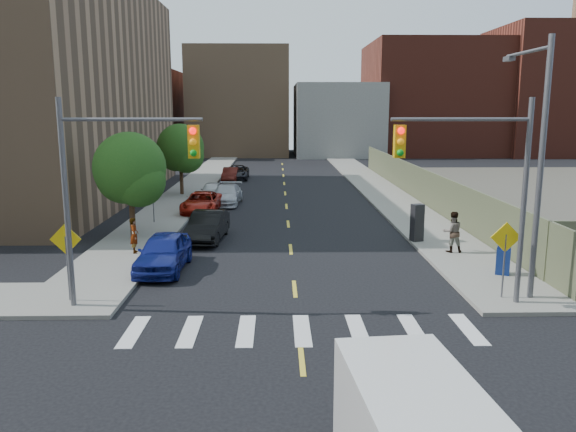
{
  "coord_description": "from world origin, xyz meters",
  "views": [
    {
      "loc": [
        -0.65,
        -12.08,
        6.64
      ],
      "look_at": [
        -0.17,
        12.08,
        2.0
      ],
      "focal_mm": 35.0,
      "sensor_mm": 36.0,
      "label": 1
    }
  ],
  "objects_px": {
    "parked_car_blue": "(164,252)",
    "pedestrian_west": "(134,235)",
    "parked_car_red": "(202,203)",
    "parked_car_maroon": "(231,175)",
    "payphone": "(417,223)",
    "pedestrian_east": "(452,232)",
    "parked_car_silver": "(226,195)",
    "mailbox": "(503,259)",
    "parked_car_black": "(208,226)",
    "parked_car_grey": "(237,172)",
    "parked_car_white": "(212,191)"
  },
  "relations": [
    {
      "from": "parked_car_silver",
      "to": "parked_car_maroon",
      "type": "relative_size",
      "value": 1.23
    },
    {
      "from": "pedestrian_east",
      "to": "parked_car_blue",
      "type": "bearing_deg",
      "value": 9.23
    },
    {
      "from": "parked_car_silver",
      "to": "pedestrian_west",
      "type": "bearing_deg",
      "value": -98.22
    },
    {
      "from": "parked_car_white",
      "to": "parked_car_maroon",
      "type": "height_order",
      "value": "parked_car_maroon"
    },
    {
      "from": "parked_car_maroon",
      "to": "payphone",
      "type": "xyz_separation_m",
      "value": [
        11.23,
        -24.55,
        0.44
      ]
    },
    {
      "from": "parked_car_blue",
      "to": "parked_car_white",
      "type": "bearing_deg",
      "value": 91.97
    },
    {
      "from": "payphone",
      "to": "pedestrian_east",
      "type": "relative_size",
      "value": 0.98
    },
    {
      "from": "parked_car_red",
      "to": "mailbox",
      "type": "xyz_separation_m",
      "value": [
        13.82,
        -14.46,
        0.1
      ]
    },
    {
      "from": "parked_car_red",
      "to": "parked_car_grey",
      "type": "distance_m",
      "value": 17.44
    },
    {
      "from": "parked_car_black",
      "to": "pedestrian_east",
      "type": "height_order",
      "value": "pedestrian_east"
    },
    {
      "from": "parked_car_silver",
      "to": "payphone",
      "type": "bearing_deg",
      "value": -44.94
    },
    {
      "from": "parked_car_grey",
      "to": "pedestrian_west",
      "type": "bearing_deg",
      "value": -95.43
    },
    {
      "from": "parked_car_red",
      "to": "parked_car_maroon",
      "type": "distance_m",
      "value": 15.88
    },
    {
      "from": "parked_car_white",
      "to": "pedestrian_east",
      "type": "bearing_deg",
      "value": -48.27
    },
    {
      "from": "parked_car_blue",
      "to": "pedestrian_west",
      "type": "xyz_separation_m",
      "value": [
        -1.78,
        2.36,
        0.19
      ]
    },
    {
      "from": "parked_car_red",
      "to": "parked_car_silver",
      "type": "distance_m",
      "value": 3.5
    },
    {
      "from": "parked_car_white",
      "to": "pedestrian_west",
      "type": "xyz_separation_m",
      "value": [
        -1.65,
        -16.3,
        0.33
      ]
    },
    {
      "from": "parked_car_maroon",
      "to": "mailbox",
      "type": "relative_size",
      "value": 2.99
    },
    {
      "from": "parked_car_white",
      "to": "payphone",
      "type": "bearing_deg",
      "value": -46.67
    },
    {
      "from": "parked_car_red",
      "to": "pedestrian_east",
      "type": "bearing_deg",
      "value": -38.3
    },
    {
      "from": "payphone",
      "to": "parked_car_silver",
      "type": "bearing_deg",
      "value": 112.9
    },
    {
      "from": "parked_car_silver",
      "to": "parked_car_white",
      "type": "height_order",
      "value": "parked_car_silver"
    },
    {
      "from": "parked_car_blue",
      "to": "mailbox",
      "type": "height_order",
      "value": "parked_car_blue"
    },
    {
      "from": "parked_car_blue",
      "to": "parked_car_red",
      "type": "height_order",
      "value": "parked_car_blue"
    },
    {
      "from": "parked_car_maroon",
      "to": "payphone",
      "type": "relative_size",
      "value": 2.1
    },
    {
      "from": "parked_car_red",
      "to": "pedestrian_east",
      "type": "distance_m",
      "value": 16.87
    },
    {
      "from": "parked_car_black",
      "to": "parked_car_silver",
      "type": "relative_size",
      "value": 0.95
    },
    {
      "from": "parked_car_black",
      "to": "payphone",
      "type": "xyz_separation_m",
      "value": [
        10.5,
        -0.95,
        0.33
      ]
    },
    {
      "from": "parked_car_black",
      "to": "parked_car_maroon",
      "type": "relative_size",
      "value": 1.16
    },
    {
      "from": "parked_car_blue",
      "to": "parked_car_maroon",
      "type": "bearing_deg",
      "value": 90.7
    },
    {
      "from": "parked_car_silver",
      "to": "mailbox",
      "type": "bearing_deg",
      "value": -51.05
    },
    {
      "from": "pedestrian_east",
      "to": "payphone",
      "type": "bearing_deg",
      "value": -64.63
    },
    {
      "from": "parked_car_red",
      "to": "parked_car_grey",
      "type": "relative_size",
      "value": 1.01
    },
    {
      "from": "parked_car_blue",
      "to": "parked_car_maroon",
      "type": "relative_size",
      "value": 1.17
    },
    {
      "from": "parked_car_black",
      "to": "parked_car_silver",
      "type": "bearing_deg",
      "value": 94.46
    },
    {
      "from": "parked_car_grey",
      "to": "pedestrian_east",
      "type": "bearing_deg",
      "value": -67.27
    },
    {
      "from": "parked_car_red",
      "to": "parked_car_maroon",
      "type": "xyz_separation_m",
      "value": [
        0.57,
        15.87,
        -0.03
      ]
    },
    {
      "from": "mailbox",
      "to": "payphone",
      "type": "xyz_separation_m",
      "value": [
        -2.02,
        5.78,
        0.3
      ]
    },
    {
      "from": "pedestrian_west",
      "to": "payphone",
      "type": "bearing_deg",
      "value": -93.7
    },
    {
      "from": "parked_car_red",
      "to": "parked_car_maroon",
      "type": "height_order",
      "value": "parked_car_red"
    },
    {
      "from": "parked_car_silver",
      "to": "mailbox",
      "type": "xyz_separation_m",
      "value": [
        12.52,
        -17.71,
        0.09
      ]
    },
    {
      "from": "parked_car_red",
      "to": "mailbox",
      "type": "relative_size",
      "value": 3.74
    },
    {
      "from": "parked_car_silver",
      "to": "parked_car_grey",
      "type": "bearing_deg",
      "value": 94.85
    },
    {
      "from": "mailbox",
      "to": "pedestrian_west",
      "type": "relative_size",
      "value": 0.8
    },
    {
      "from": "parked_car_maroon",
      "to": "mailbox",
      "type": "xyz_separation_m",
      "value": [
        13.25,
        -30.33,
        0.14
      ]
    },
    {
      "from": "parked_car_silver",
      "to": "mailbox",
      "type": "distance_m",
      "value": 21.68
    },
    {
      "from": "parked_car_maroon",
      "to": "mailbox",
      "type": "bearing_deg",
      "value": -65.15
    },
    {
      "from": "parked_car_red",
      "to": "payphone",
      "type": "height_order",
      "value": "payphone"
    },
    {
      "from": "parked_car_black",
      "to": "pedestrian_west",
      "type": "height_order",
      "value": "pedestrian_west"
    },
    {
      "from": "parked_car_grey",
      "to": "payphone",
      "type": "height_order",
      "value": "payphone"
    }
  ]
}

